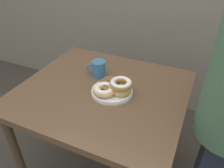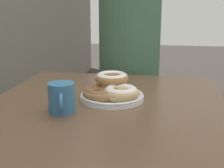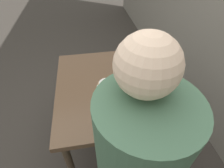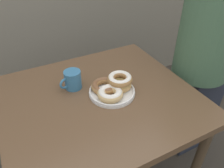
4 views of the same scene
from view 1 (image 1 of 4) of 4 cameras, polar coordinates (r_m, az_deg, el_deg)
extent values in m
cube|color=brown|center=(1.28, -2.53, -2.04)|extent=(0.95, 0.85, 0.04)
cylinder|color=#473828|center=(1.54, -23.41, -16.88)|extent=(0.05, 0.05, 0.71)
cylinder|color=#473828|center=(1.93, -8.43, -2.26)|extent=(0.05, 0.05, 0.71)
cylinder|color=#473828|center=(1.71, 16.24, -8.97)|extent=(0.05, 0.05, 0.71)
cylinder|color=white|center=(1.23, 0.00, -2.05)|extent=(0.23, 0.23, 0.01)
torus|color=white|center=(1.22, 0.00, -1.60)|extent=(0.23, 0.23, 0.01)
torus|color=tan|center=(1.21, 2.39, -1.45)|extent=(0.16, 0.16, 0.04)
torus|color=#E0D17F|center=(1.20, 2.40, -1.20)|extent=(0.15, 0.15, 0.03)
torus|color=#9E7042|center=(1.25, -0.40, 0.02)|extent=(0.18, 0.18, 0.04)
torus|color=brown|center=(1.25, -0.40, 0.26)|extent=(0.17, 0.17, 0.03)
torus|color=#D6B27A|center=(1.20, -2.00, -1.56)|extent=(0.14, 0.14, 0.04)
torus|color=white|center=(1.19, -2.01, -1.27)|extent=(0.13, 0.13, 0.03)
torus|color=#9E7042|center=(1.19, 2.34, 0.02)|extent=(0.14, 0.14, 0.04)
torus|color=white|center=(1.18, 2.35, 0.28)|extent=(0.13, 0.13, 0.03)
cylinder|color=teal|center=(1.37, -3.49, 4.08)|extent=(0.09, 0.09, 0.10)
cylinder|color=#382114|center=(1.35, -3.55, 5.66)|extent=(0.07, 0.07, 0.00)
torus|color=teal|center=(1.38, -5.52, 4.21)|extent=(0.06, 0.03, 0.06)
camera|label=2|loc=(1.70, -39.72, 13.69)|focal=50.00mm
camera|label=3|loc=(0.93, 68.90, 25.87)|focal=28.00mm
camera|label=4|loc=(0.82, -59.61, 16.20)|focal=35.00mm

